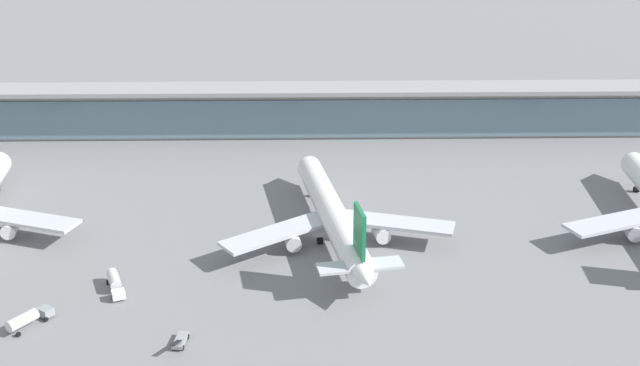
{
  "coord_description": "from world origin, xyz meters",
  "views": [
    {
      "loc": [
        -3.08,
        -153.51,
        76.1
      ],
      "look_at": [
        0.0,
        10.39,
        8.0
      ],
      "focal_mm": 44.16,
      "sensor_mm": 36.0,
      "label": 1
    }
  ],
  "objects_px": {
    "airliner_centre_stand": "(333,216)",
    "service_truck_at_far_stand_grey": "(28,318)",
    "service_truck_under_wing_grey": "(180,341)",
    "service_truck_mid_apron_white": "(115,283)"
  },
  "relations": [
    {
      "from": "airliner_centre_stand",
      "to": "service_truck_at_far_stand_grey",
      "type": "distance_m",
      "value": 63.94
    },
    {
      "from": "airliner_centre_stand",
      "to": "service_truck_under_wing_grey",
      "type": "height_order",
      "value": "airliner_centre_stand"
    },
    {
      "from": "service_truck_under_wing_grey",
      "to": "service_truck_at_far_stand_grey",
      "type": "height_order",
      "value": "service_truck_at_far_stand_grey"
    },
    {
      "from": "service_truck_at_far_stand_grey",
      "to": "service_truck_mid_apron_white",
      "type": "bearing_deg",
      "value": 44.39
    },
    {
      "from": "airliner_centre_stand",
      "to": "service_truck_under_wing_grey",
      "type": "relative_size",
      "value": 9.41
    },
    {
      "from": "service_truck_under_wing_grey",
      "to": "service_truck_mid_apron_white",
      "type": "xyz_separation_m",
      "value": [
        -14.86,
        18.19,
        0.9
      ]
    },
    {
      "from": "service_truck_mid_apron_white",
      "to": "service_truck_under_wing_grey",
      "type": "bearing_deg",
      "value": -50.76
    },
    {
      "from": "service_truck_under_wing_grey",
      "to": "service_truck_mid_apron_white",
      "type": "distance_m",
      "value": 23.5
    },
    {
      "from": "airliner_centre_stand",
      "to": "service_truck_mid_apron_white",
      "type": "bearing_deg",
      "value": -153.31
    },
    {
      "from": "airliner_centre_stand",
      "to": "service_truck_at_far_stand_grey",
      "type": "bearing_deg",
      "value": -148.54
    }
  ]
}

